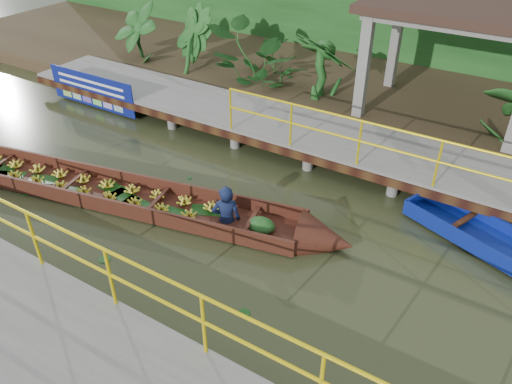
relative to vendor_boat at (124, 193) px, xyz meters
The scene contains 9 objects.
ground 1.72m from the vendor_boat, 15.93° to the left, with size 80.00×80.00×0.00m, color #2B3018.
land_strip 8.14m from the vendor_boat, 78.34° to the left, with size 30.00×8.00×0.45m, color #34281A.
far_dock 4.25m from the vendor_boat, 66.88° to the left, with size 16.00×2.06×1.66m.
near_dock 4.57m from the vendor_boat, 54.66° to the right, with size 18.00×2.40×1.73m.
pavilion 8.61m from the vendor_boat, 55.55° to the left, with size 4.40×3.00×3.00m.
foliage_backdrop 10.75m from the vendor_boat, 81.07° to the left, with size 30.00×0.80×4.00m, color #133E14.
vendor_boat is the anchor object (origin of this frame).
blue_banner 4.99m from the vendor_boat, 143.67° to the left, with size 3.12×0.04×0.97m.
tropical_plants 6.04m from the vendor_boat, 77.59° to the left, with size 14.63×1.63×2.03m.
Camera 1 is at (5.16, -6.29, 5.95)m, focal length 35.00 mm.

